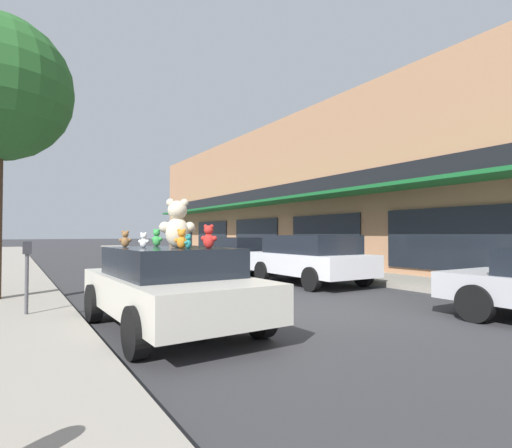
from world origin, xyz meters
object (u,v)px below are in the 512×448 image
at_px(parked_car_far_right, 241,253).
at_px(parking_meter, 27,268).
at_px(teddy_bear_teal, 188,242).
at_px(teddy_bear_green, 157,238).
at_px(teddy_bear_white, 144,240).
at_px(teddy_bear_giant, 177,224).
at_px(plush_art_car, 170,285).
at_px(parked_car_far_center, 310,257).
at_px(teddy_bear_orange, 182,239).
at_px(teddy_bear_brown, 125,239).
at_px(teddy_bear_red, 209,237).

distance_m(parked_car_far_right, parking_meter, 9.82).
bearing_deg(teddy_bear_teal, teddy_bear_green, -124.33).
relative_size(teddy_bear_white, teddy_bear_teal, 1.13).
height_order(teddy_bear_giant, teddy_bear_teal, teddy_bear_giant).
height_order(plush_art_car, parked_car_far_center, parked_car_far_center).
bearing_deg(teddy_bear_giant, plush_art_car, -23.90).
relative_size(teddy_bear_green, parked_car_far_center, 0.08).
bearing_deg(teddy_bear_orange, teddy_bear_brown, -39.56).
relative_size(teddy_bear_orange, parked_car_far_right, 0.08).
relative_size(teddy_bear_orange, parked_car_far_center, 0.08).
bearing_deg(parking_meter, plush_art_car, -41.04).
bearing_deg(teddy_bear_white, teddy_bear_giant, -171.52).
distance_m(teddy_bear_giant, parked_car_far_center, 6.67).
distance_m(teddy_bear_red, teddy_bear_white, 1.14).
bearing_deg(plush_art_car, teddy_bear_white, 153.23).
xyz_separation_m(teddy_bear_giant, teddy_bear_white, (-0.48, 0.26, -0.27)).
relative_size(teddy_bear_white, parking_meter, 0.20).
height_order(teddy_bear_green, teddy_bear_white, teddy_bear_green).
bearing_deg(teddy_bear_white, teddy_bear_teal, 160.89).
distance_m(teddy_bear_green, teddy_bear_white, 0.80).
xyz_separation_m(plush_art_car, teddy_bear_brown, (-0.57, 0.69, 0.75)).
xyz_separation_m(parked_car_far_right, parking_meter, (-7.71, -6.07, 0.19)).
distance_m(teddy_bear_white, parked_car_far_right, 9.79).
bearing_deg(teddy_bear_white, teddy_bear_orange, 160.47).
xyz_separation_m(parked_car_far_center, parking_meter, (-7.71, -1.64, 0.14)).
height_order(teddy_bear_orange, parked_car_far_center, teddy_bear_orange).
height_order(plush_art_car, teddy_bear_white, teddy_bear_white).
relative_size(teddy_bear_teal, parked_car_far_right, 0.06).
bearing_deg(teddy_bear_red, plush_art_car, -8.99).
relative_size(teddy_bear_giant, teddy_bear_teal, 3.62).
xyz_separation_m(teddy_bear_brown, teddy_bear_white, (0.17, -0.50, -0.02)).
distance_m(teddy_bear_giant, teddy_bear_teal, 0.54).
height_order(teddy_bear_orange, parking_meter, teddy_bear_orange).
bearing_deg(teddy_bear_giant, teddy_bear_red, 136.27).
distance_m(teddy_bear_white, parking_meter, 2.28).
bearing_deg(teddy_bear_giant, teddy_bear_brown, -30.71).
xyz_separation_m(teddy_bear_orange, parked_car_far_right, (5.70, 8.25, -0.71)).
height_order(teddy_bear_brown, parked_car_far_center, teddy_bear_brown).
xyz_separation_m(teddy_bear_giant, teddy_bear_orange, (-0.07, -0.37, -0.24)).
relative_size(teddy_bear_brown, teddy_bear_orange, 0.93).
bearing_deg(parked_car_far_right, teddy_bear_teal, -123.99).
height_order(teddy_bear_teal, parking_meter, teddy_bear_teal).
height_order(teddy_bear_giant, teddy_bear_green, teddy_bear_giant).
bearing_deg(teddy_bear_teal, parking_meter, -84.04).
distance_m(teddy_bear_red, parked_car_far_right, 10.03).
distance_m(teddy_bear_brown, parked_car_far_right, 9.52).
height_order(teddy_bear_giant, teddy_bear_brown, teddy_bear_giant).
relative_size(plush_art_car, teddy_bear_brown, 14.34).
bearing_deg(plush_art_car, parked_car_far_right, 52.14).
distance_m(teddy_bear_teal, parking_meter, 3.12).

